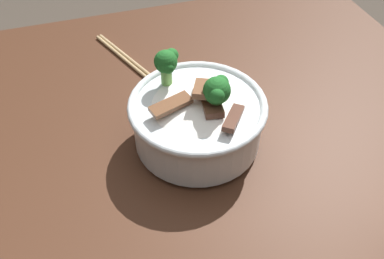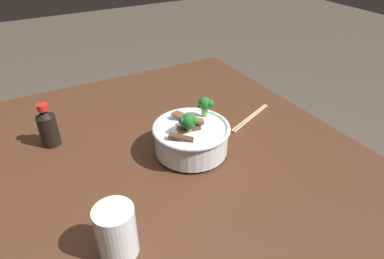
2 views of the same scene
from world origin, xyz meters
name	(u,v)px [view 1 (image 1 of 2)]	position (x,y,z in m)	size (l,w,h in m)	color
dining_table	(195,240)	(0.00, 0.00, 0.70)	(1.13, 1.09, 0.79)	#472819
rice_bowl	(197,116)	(-0.12, 0.04, 0.85)	(0.21, 0.21, 0.14)	silver
chopsticks_pair	(126,59)	(-0.37, -0.02, 0.80)	(0.20, 0.09, 0.01)	tan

